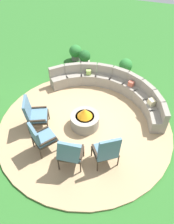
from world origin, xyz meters
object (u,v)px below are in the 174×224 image
(lounge_chair_back_left, at_px, (70,153))
(potted_plant_5, at_px, (85,58))
(lounge_chair_front_left, at_px, (34,114))
(potted_plant_3, at_px, (126,67))
(potted_plant_4, at_px, (75,52))
(lounge_chair_front_right, at_px, (41,137))
(fire_pit, at_px, (85,119))
(curved_stone_bench, at_px, (113,88))
(lounge_chair_back_right, at_px, (107,150))

(lounge_chair_back_left, height_order, potted_plant_5, lounge_chair_back_left)
(lounge_chair_front_left, height_order, potted_plant_3, lounge_chair_front_left)
(potted_plant_3, height_order, potted_plant_4, potted_plant_3)
(lounge_chair_front_right, bearing_deg, potted_plant_5, 130.49)
(lounge_chair_front_right, bearing_deg, potted_plant_3, 108.68)
(lounge_chair_back_left, bearing_deg, fire_pit, 84.57)
(lounge_chair_front_left, distance_m, potted_plant_5, 3.84)
(lounge_chair_front_left, relative_size, potted_plant_5, 1.59)
(lounge_chair_front_left, xyz_separation_m, potted_plant_5, (0.22, 3.82, -0.26))
(curved_stone_bench, xyz_separation_m, potted_plant_3, (0.14, 1.47, 0.01))
(potted_plant_3, bearing_deg, potted_plant_4, 170.44)
(lounge_chair_front_left, bearing_deg, curved_stone_bench, 117.19)
(lounge_chair_back_left, height_order, potted_plant_3, lounge_chair_back_left)
(lounge_chair_front_left, distance_m, lounge_chair_back_right, 2.45)
(potted_plant_3, bearing_deg, curved_stone_bench, -95.62)
(potted_plant_5, bearing_deg, potted_plant_4, 151.00)
(potted_plant_5, bearing_deg, lounge_chair_back_left, -74.63)
(potted_plant_3, bearing_deg, fire_pit, -100.10)
(lounge_chair_front_right, bearing_deg, lounge_chair_back_left, 22.12)
(potted_plant_5, bearing_deg, lounge_chair_front_right, -85.23)
(potted_plant_4, bearing_deg, potted_plant_3, -9.56)
(fire_pit, height_order, potted_plant_3, fire_pit)
(curved_stone_bench, distance_m, lounge_chair_front_left, 2.92)
(lounge_chair_front_left, distance_m, lounge_chair_front_right, 0.94)
(lounge_chair_front_left, bearing_deg, lounge_chair_front_right, 15.86)
(fire_pit, distance_m, potted_plant_4, 3.95)
(lounge_chair_front_left, bearing_deg, lounge_chair_back_right, 52.39)
(fire_pit, distance_m, potted_plant_3, 3.24)
(lounge_chair_front_left, xyz_separation_m, potted_plant_4, (-0.30, 4.11, -0.25))
(lounge_chair_front_left, height_order, potted_plant_4, lounge_chair_front_left)
(potted_plant_5, bearing_deg, lounge_chair_front_left, -93.31)
(fire_pit, height_order, lounge_chair_back_left, lounge_chair_back_left)
(fire_pit, xyz_separation_m, lounge_chair_front_right, (-0.80, -1.26, 0.28))
(fire_pit, height_order, potted_plant_4, fire_pit)
(fire_pit, relative_size, curved_stone_bench, 0.20)
(curved_stone_bench, height_order, lounge_chair_back_right, lounge_chair_back_right)
(fire_pit, height_order, lounge_chair_front_left, lounge_chair_front_left)
(curved_stone_bench, relative_size, potted_plant_5, 6.24)
(curved_stone_bench, height_order, lounge_chair_front_right, lounge_chair_front_right)
(lounge_chair_front_left, height_order, lounge_chair_back_left, lounge_chair_back_left)
(fire_pit, xyz_separation_m, potted_plant_3, (0.57, 3.19, 0.05))
(fire_pit, height_order, potted_plant_5, fire_pit)
(curved_stone_bench, bearing_deg, lounge_chair_back_right, -78.78)
(lounge_chair_back_right, relative_size, potted_plant_4, 1.63)
(curved_stone_bench, bearing_deg, potted_plant_3, 84.38)
(lounge_chair_front_left, bearing_deg, fire_pit, 87.22)
(potted_plant_3, distance_m, potted_plant_5, 1.75)
(potted_plant_5, bearing_deg, curved_stone_bench, -44.25)
(lounge_chair_front_left, bearing_deg, potted_plant_5, 152.63)
(curved_stone_bench, relative_size, potted_plant_3, 6.24)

